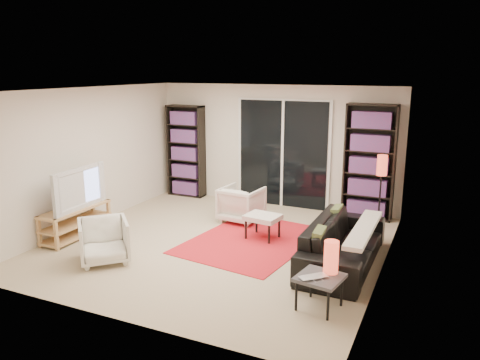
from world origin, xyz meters
name	(u,v)px	position (x,y,z in m)	size (l,w,h in m)	color
floor	(218,244)	(0.00, 0.00, 0.00)	(5.00, 5.00, 0.00)	#C3B495
wall_back	(274,146)	(0.00, 2.50, 1.20)	(5.00, 0.02, 2.40)	silver
wall_front	(108,216)	(0.00, -2.50, 1.20)	(5.00, 0.02, 2.40)	silver
wall_left	(89,157)	(-2.50, 0.00, 1.20)	(0.02, 5.00, 2.40)	silver
wall_right	(387,187)	(2.50, 0.00, 1.20)	(0.02, 5.00, 2.40)	silver
ceiling	(216,90)	(0.00, 0.00, 2.40)	(5.00, 5.00, 0.02)	white
sliding_door	(283,154)	(0.20, 2.46, 1.05)	(1.92, 0.08, 2.16)	white
bookshelf_left	(186,151)	(-1.95, 2.33, 0.98)	(0.80, 0.30, 1.95)	black
bookshelf_right	(369,162)	(1.90, 2.33, 1.05)	(0.90, 0.30, 2.10)	black
tv_stand	(76,221)	(-2.27, -0.67, 0.26)	(0.41, 1.28, 0.50)	tan
tv	(74,188)	(-2.25, -0.67, 0.84)	(1.17, 0.15, 0.67)	black
rug	(252,240)	(0.44, 0.35, 0.01)	(1.73, 2.34, 0.01)	red
sofa	(343,243)	(1.96, 0.05, 0.31)	(2.16, 0.84, 0.63)	black
armchair_back	(241,204)	(-0.13, 1.20, 0.32)	(0.68, 0.70, 0.64)	silver
armchair_front	(104,241)	(-1.16, -1.28, 0.31)	(0.66, 0.68, 0.62)	silver
ottoman	(263,218)	(0.55, 0.52, 0.34)	(0.58, 0.50, 0.40)	silver
side_table	(320,280)	(1.99, -1.33, 0.36)	(0.56, 0.56, 0.40)	#434348
laptop	(315,279)	(1.97, -1.44, 0.41)	(0.33, 0.21, 0.03)	silver
table_lamp	(331,257)	(2.08, -1.18, 0.59)	(0.17, 0.17, 0.38)	#F24B2E
floor_lamp	(381,173)	(2.19, 1.83, 0.97)	(0.19, 0.19, 1.29)	black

